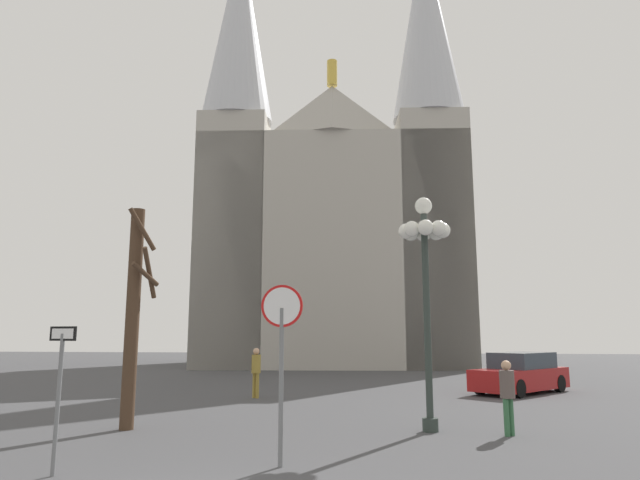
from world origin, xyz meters
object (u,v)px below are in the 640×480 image
pedestrian_walking (507,390)px  pedestrian_standing (256,368)px  cathedral (333,224)px  parked_car_near_red (521,374)px  street_lamp (425,256)px  stop_sign (282,339)px  one_way_arrow_sign (59,383)px  bare_tree (134,312)px

pedestrian_walking → pedestrian_standing: pedestrian_standing is taller
cathedral → pedestrian_standing: bearing=-92.2°
cathedral → parked_car_near_red: (8.75, -17.70, -9.45)m
cathedral → pedestrian_walking: size_ratio=20.05×
cathedral → street_lamp: (4.71, -26.60, -6.14)m
stop_sign → pedestrian_standing: 10.31m
cathedral → pedestrian_standing: (-0.78, -20.49, -9.13)m
one_way_arrow_sign → parked_car_near_red: one_way_arrow_sign is taller
one_way_arrow_sign → pedestrian_walking: (7.82, 4.42, -0.45)m
stop_sign → bare_tree: bearing=142.7°
stop_sign → one_way_arrow_sign: bearing=-163.4°
street_lamp → pedestrian_walking: street_lamp is taller
bare_tree → parked_car_near_red: bearing=40.7°
stop_sign → bare_tree: size_ratio=0.58×
one_way_arrow_sign → pedestrian_walking: one_way_arrow_sign is taller
parked_car_near_red → pedestrian_standing: size_ratio=2.64×
one_way_arrow_sign → pedestrian_walking: bearing=29.5°
parked_car_near_red → pedestrian_walking: pedestrian_walking is taller
one_way_arrow_sign → street_lamp: street_lamp is taller
stop_sign → street_lamp: street_lamp is taller
one_way_arrow_sign → pedestrian_standing: one_way_arrow_sign is taller
cathedral → pedestrian_standing: size_ratio=18.94×
parked_car_near_red → pedestrian_walking: bearing=-104.4°
one_way_arrow_sign → pedestrian_standing: bearing=86.6°
pedestrian_walking → pedestrian_standing: 9.65m
street_lamp → parked_car_near_red: size_ratio=1.22×
street_lamp → pedestrian_standing: street_lamp is taller
parked_car_near_red → bare_tree: bearing=-139.3°
street_lamp → pedestrian_walking: bearing=-11.9°
street_lamp → pedestrian_standing: (-5.50, 6.12, -2.99)m
one_way_arrow_sign → pedestrian_standing: size_ratio=1.36×
stop_sign → bare_tree: bare_tree is taller
pedestrian_standing → stop_sign: bearing=-74.4°
one_way_arrow_sign → bare_tree: 4.49m
parked_car_near_red → pedestrian_standing: bearing=-163.7°
cathedral → parked_car_near_red: size_ratio=7.18×
cathedral → stop_sign: size_ratio=10.63×
pedestrian_walking → cathedral: bearing=103.3°
one_way_arrow_sign → street_lamp: bearing=37.8°
cathedral → one_way_arrow_sign: cathedral is taller
street_lamp → parked_car_near_red: street_lamp is taller
street_lamp → bare_tree: bearing=-175.5°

